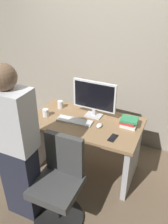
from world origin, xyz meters
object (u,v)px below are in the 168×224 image
book_stack (129,122)px  cup_by_monitor (60,104)px  monitor (94,97)px  keyboard (75,121)px  office_chair (59,185)px  desk (86,137)px  cell_phone (113,138)px  person_at_desk (16,148)px  mouse (99,125)px  cup_near_keyboard (46,113)px

book_stack → cup_by_monitor: bearing=175.5°
monitor → keyboard: bearing=-126.1°
office_chair → book_stack: size_ratio=4.67×
office_chair → monitor: size_ratio=1.74×
cup_by_monitor → book_stack: (0.93, -0.07, 0.00)m
desk → book_stack: book_stack is taller
desk → cell_phone: (0.40, -0.20, 0.24)m
desk → cup_by_monitor: size_ratio=13.44×
person_at_desk → keyboard: person_at_desk is taller
person_at_desk → monitor: person_at_desk is taller
mouse → cell_phone: 0.26m
desk → keyboard: size_ratio=3.07×
monitor → keyboard: monitor is taller
cup_near_keyboard → book_stack: bearing=10.8°
desk → person_at_desk: size_ratio=0.81×
person_at_desk → cup_near_keyboard: bearing=102.6°
office_chair → keyboard: 0.78m
person_at_desk → book_stack: bearing=49.5°
desk → cell_phone: 0.51m
cell_phone → monitor: bearing=142.4°
desk → office_chair: (0.05, -0.76, -0.07)m
book_stack → office_chair: bearing=-117.0°
cup_near_keyboard → cup_by_monitor: 0.27m
cup_by_monitor → office_chair: bearing=-62.3°
cup_by_monitor → book_stack: bearing=-4.5°
office_chair → person_at_desk: 0.57m
desk → office_chair: office_chair is taller
keyboard → cup_by_monitor: (-0.32, 0.24, 0.04)m
office_chair → person_at_desk: person_at_desk is taller
mouse → cup_by_monitor: size_ratio=1.02×
office_chair → monitor: bearing=90.6°
keyboard → mouse: (0.31, 0.01, 0.01)m
desk → person_at_desk: person_at_desk is taller
person_at_desk → monitor: bearing=70.0°
person_at_desk → book_stack: person_at_desk is taller
person_at_desk → office_chair: bearing=14.2°
desk → person_at_desk: 0.98m
cup_near_keyboard → person_at_desk: bearing=-77.4°
cup_near_keyboard → desk: bearing=10.3°
monitor → person_at_desk: bearing=-110.0°
book_stack → monitor: bearing=173.0°
monitor → cup_by_monitor: size_ratio=5.50×
office_chair → mouse: 0.80m
mouse → cup_by_monitor: (-0.63, 0.22, 0.03)m
monitor → cup_by_monitor: 0.52m
office_chair → book_stack: 1.03m
keyboard → person_at_desk: bearing=-107.8°
cell_phone → cup_near_keyboard: bearing=179.9°
office_chair → mouse: size_ratio=9.40×
cup_near_keyboard → book_stack: (0.99, 0.19, 0.00)m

